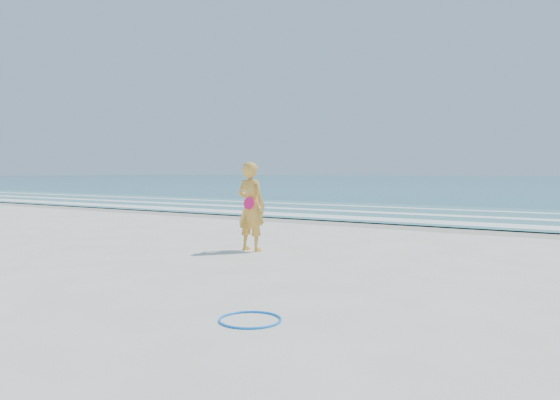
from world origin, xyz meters
The scene contains 8 objects.
ground centered at (0.00, 0.00, 0.00)m, with size 400.00×400.00×0.00m, color silver.
wet_sand centered at (0.00, 9.00, 0.00)m, with size 400.00×2.40×0.00m, color #B2A893.
shallow centered at (0.00, 14.00, 0.04)m, with size 400.00×10.00×0.01m, color #59B7AD.
foam_near centered at (0.00, 10.30, 0.05)m, with size 400.00×1.40×0.01m, color white.
foam_mid centered at (0.00, 13.20, 0.05)m, with size 400.00×0.90×0.01m, color white.
foam_far centered at (0.00, 16.50, 0.05)m, with size 400.00×0.60×0.01m, color white.
hoop centered at (4.02, -2.52, 0.01)m, with size 0.73×0.73×0.03m, color #0E80FF.
woman centered at (0.72, 1.98, 0.97)m, with size 0.73×0.50×1.93m.
Camera 1 is at (7.72, -7.53, 1.72)m, focal length 35.00 mm.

